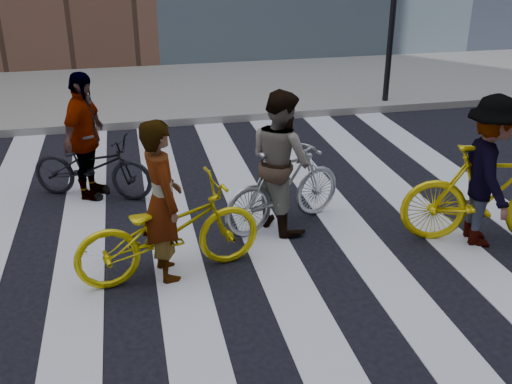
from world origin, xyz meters
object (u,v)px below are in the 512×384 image
object	(u,v)px
bike_dark_rear	(92,166)
rider_mid	(281,161)
bike_silver_mid	(284,187)
rider_left	(162,201)
bike_yellow_left	(169,230)
bike_yellow_right	(489,195)
rider_rear	(85,137)
rider_right	(489,172)

from	to	relation	value
bike_dark_rear	rider_mid	bearing A→B (deg)	-99.08
bike_silver_mid	rider_left	size ratio (longest dim) A/B	0.99
bike_yellow_left	rider_left	xyz separation A→B (m)	(-0.05, 0.00, 0.35)
bike_yellow_right	rider_left	distance (m)	3.83
rider_rear	rider_left	bearing A→B (deg)	-136.57
bike_dark_rear	rider_mid	size ratio (longest dim) A/B	0.98
bike_silver_mid	bike_dark_rear	distance (m)	2.79
bike_yellow_right	rider_rear	xyz separation A→B (m)	(-4.69, 2.38, 0.28)
rider_left	bike_yellow_right	bearing A→B (deg)	-101.94
bike_yellow_right	rider_left	xyz separation A→B (m)	(-3.82, 0.06, 0.28)
bike_dark_rear	rider_left	bearing A→B (deg)	-137.66
rider_mid	rider_right	size ratio (longest dim) A/B	0.98
bike_yellow_left	rider_right	bearing A→B (deg)	-101.96
bike_dark_rear	rider_left	world-z (taller)	rider_left
bike_yellow_left	rider_rear	xyz separation A→B (m)	(-0.92, 2.33, 0.36)
rider_left	rider_rear	world-z (taller)	rider_rear
bike_silver_mid	bike_dark_rear	size ratio (longest dim) A/B	1.01
bike_yellow_left	bike_yellow_right	world-z (taller)	bike_yellow_right
rider_right	rider_rear	bearing A→B (deg)	78.23
bike_silver_mid	rider_mid	size ratio (longest dim) A/B	0.99
bike_dark_rear	bike_yellow_right	bearing A→B (deg)	-94.31
bike_silver_mid	rider_right	world-z (taller)	rider_right
bike_silver_mid	rider_left	world-z (taller)	rider_left
bike_yellow_right	rider_mid	xyz separation A→B (m)	(-2.31, 0.93, 0.28)
bike_yellow_left	bike_dark_rear	distance (m)	2.49
rider_mid	rider_right	xyz separation A→B (m)	(2.26, -0.93, 0.02)
bike_silver_mid	rider_left	distance (m)	1.82
bike_silver_mid	rider_rear	size ratio (longest dim) A/B	0.99
bike_yellow_left	bike_dark_rear	bearing A→B (deg)	9.47
rider_left	rider_rear	distance (m)	2.48
bike_yellow_left	rider_rear	distance (m)	2.53
bike_silver_mid	rider_rear	distance (m)	2.86
rider_mid	bike_yellow_right	bearing A→B (deg)	-134.41
bike_yellow_right	bike_dark_rear	size ratio (longest dim) A/B	1.16
bike_yellow_right	bike_dark_rear	distance (m)	5.22
bike_dark_rear	bike_silver_mid	bearing A→B (deg)	-98.54
rider_left	rider_mid	bearing A→B (deg)	-71.10
bike_yellow_left	bike_yellow_right	distance (m)	3.77
bike_dark_rear	rider_right	distance (m)	5.19
rider_mid	rider_right	distance (m)	2.44
bike_yellow_right	rider_rear	world-z (taller)	rider_rear
bike_dark_rear	rider_left	size ratio (longest dim) A/B	0.98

